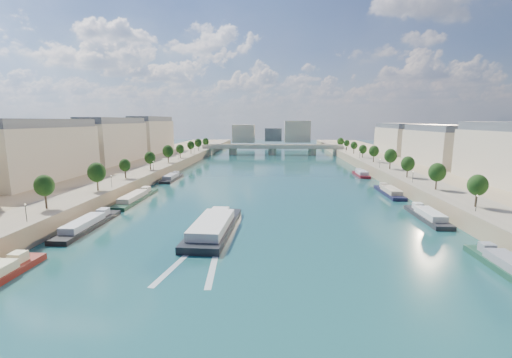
# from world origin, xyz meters

# --- Properties ---
(ground) EXTENTS (700.00, 700.00, 0.00)m
(ground) POSITION_xyz_m (0.00, 100.00, 0.00)
(ground) COLOR #0B2F33
(ground) RESTS_ON ground
(quay_left) EXTENTS (44.00, 520.00, 5.00)m
(quay_left) POSITION_xyz_m (-72.00, 100.00, 2.50)
(quay_left) COLOR #9E8460
(quay_left) RESTS_ON ground
(quay_right) EXTENTS (44.00, 520.00, 5.00)m
(quay_right) POSITION_xyz_m (72.00, 100.00, 2.50)
(quay_right) COLOR #9E8460
(quay_right) RESTS_ON ground
(pave_left) EXTENTS (14.00, 520.00, 0.10)m
(pave_left) POSITION_xyz_m (-57.00, 100.00, 5.05)
(pave_left) COLOR gray
(pave_left) RESTS_ON quay_left
(pave_right) EXTENTS (14.00, 520.00, 0.10)m
(pave_right) POSITION_xyz_m (57.00, 100.00, 5.05)
(pave_right) COLOR gray
(pave_right) RESTS_ON quay_right
(trees_left) EXTENTS (4.80, 268.80, 8.26)m
(trees_left) POSITION_xyz_m (-55.00, 102.00, 10.48)
(trees_left) COLOR #382B1E
(trees_left) RESTS_ON ground
(trees_right) EXTENTS (4.80, 268.80, 8.26)m
(trees_right) POSITION_xyz_m (55.00, 110.00, 10.48)
(trees_right) COLOR #382B1E
(trees_right) RESTS_ON ground
(lamps_left) EXTENTS (0.36, 200.36, 4.28)m
(lamps_left) POSITION_xyz_m (-52.50, 90.00, 7.78)
(lamps_left) COLOR black
(lamps_left) RESTS_ON ground
(lamps_right) EXTENTS (0.36, 200.36, 4.28)m
(lamps_right) POSITION_xyz_m (52.50, 105.00, 7.78)
(lamps_right) COLOR black
(lamps_right) RESTS_ON ground
(buildings_left) EXTENTS (16.00, 226.00, 23.20)m
(buildings_left) POSITION_xyz_m (-85.00, 112.00, 16.45)
(buildings_left) COLOR #BDB091
(buildings_left) RESTS_ON ground
(buildings_right) EXTENTS (16.00, 226.00, 23.20)m
(buildings_right) POSITION_xyz_m (85.00, 112.00, 16.45)
(buildings_right) COLOR #BDB091
(buildings_right) RESTS_ON ground
(skyline) EXTENTS (79.00, 42.00, 22.00)m
(skyline) POSITION_xyz_m (3.19, 319.52, 14.66)
(skyline) COLOR #BDB091
(skyline) RESTS_ON ground
(bridge) EXTENTS (112.00, 12.00, 8.15)m
(bridge) POSITION_xyz_m (0.00, 235.52, 5.08)
(bridge) COLOR #C1B79E
(bridge) RESTS_ON ground
(tour_barge) EXTENTS (10.41, 32.34, 4.34)m
(tour_barge) POSITION_xyz_m (-12.51, 40.57, 1.29)
(tour_barge) COLOR black
(tour_barge) RESTS_ON ground
(wake) EXTENTS (10.76, 26.01, 0.04)m
(wake) POSITION_xyz_m (-12.51, 24.07, 0.02)
(wake) COLOR silver
(wake) RESTS_ON ground
(moored_barges_left) EXTENTS (5.00, 164.36, 3.60)m
(moored_barges_left) POSITION_xyz_m (-45.50, 42.88, 0.84)
(moored_barges_left) COLOR #1A1939
(moored_barges_left) RESTS_ON ground
(moored_barges_right) EXTENTS (5.00, 167.58, 3.60)m
(moored_barges_right) POSITION_xyz_m (45.50, 53.45, 0.84)
(moored_barges_right) COLOR black
(moored_barges_right) RESTS_ON ground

